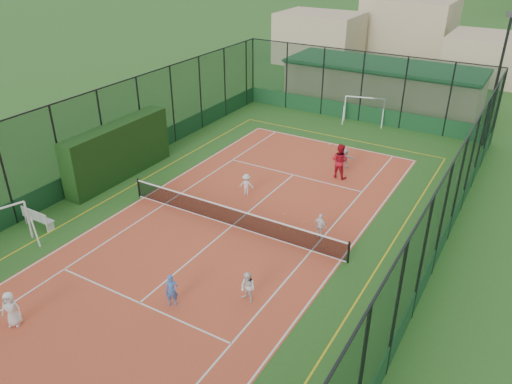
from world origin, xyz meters
TOP-DOWN VIEW (x-y plane):
  - ground at (0.00, 0.00)m, footprint 300.00×300.00m
  - court_slab at (0.00, 0.00)m, footprint 11.17×23.97m
  - tennis_net at (0.00, 0.00)m, footprint 11.67×0.12m
  - perimeter_fence at (0.00, 0.00)m, footprint 18.12×34.12m
  - floodlight_ne at (8.60, 16.60)m, footprint 0.60×0.26m
  - clubhouse at (0.00, 22.00)m, footprint 15.20×7.20m
  - hedge_left at (-8.30, 1.30)m, footprint 1.07×7.14m
  - white_bench at (-7.80, -4.64)m, footprint 1.74×0.49m
  - futsal_goal_far at (0.38, 16.89)m, footprint 2.95×1.52m
  - child_near_left at (-3.02, -9.50)m, footprint 0.81×0.73m
  - child_near_mid at (1.13, -5.82)m, footprint 0.57×0.53m
  - child_near_right at (3.45, -4.23)m, footprint 0.70×0.60m
  - child_far_left at (-1.06, 3.03)m, footprint 0.86×0.68m
  - child_far_right at (3.97, 1.20)m, footprint 0.75×0.44m
  - child_far_back at (2.14, 8.88)m, footprint 1.09×0.38m
  - coach at (2.33, 7.44)m, footprint 1.03×0.83m
  - tennis_balls at (1.38, 1.54)m, footprint 6.22×1.28m

SIDE VIEW (x-z plane):
  - ground at x=0.00m, z-range 0.00..0.00m
  - court_slab at x=0.00m, z-range 0.00..0.01m
  - tennis_balls at x=1.38m, z-range 0.01..0.08m
  - white_bench at x=-7.80m, z-range 0.00..0.98m
  - tennis_net at x=0.00m, z-range 0.00..1.06m
  - child_far_back at x=2.14m, z-range 0.01..1.17m
  - child_far_left at x=-1.06m, z-range 0.01..1.18m
  - child_far_right at x=3.97m, z-range 0.01..1.21m
  - child_near_right at x=3.45m, z-range 0.01..1.27m
  - child_near_mid at x=1.13m, z-range 0.01..1.32m
  - child_near_left at x=-3.02m, z-range 0.01..1.39m
  - futsal_goal_far at x=0.38m, z-range 0.00..1.83m
  - coach at x=2.33m, z-range 0.01..2.01m
  - hedge_left at x=-8.30m, z-range 0.00..3.12m
  - clubhouse at x=0.00m, z-range 0.00..3.15m
  - perimeter_fence at x=0.00m, z-range 0.00..5.00m
  - floodlight_ne at x=8.60m, z-range 0.00..8.25m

